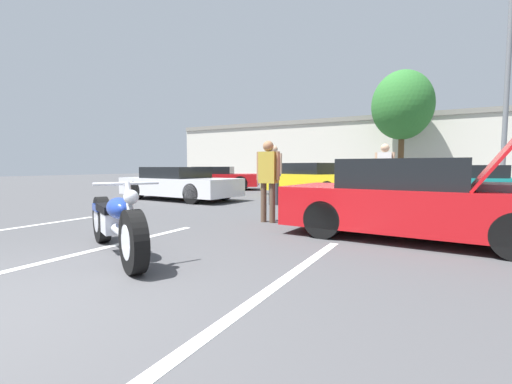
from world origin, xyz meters
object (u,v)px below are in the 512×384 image
at_px(parked_car_mid_left_row, 179,184).
at_px(spectator_by_show_car, 274,170).
at_px(light_pole, 510,80).
at_px(parked_car_right_row, 468,185).
at_px(motorcycle, 115,223).
at_px(show_car_hood_open, 416,200).
at_px(spectator_midground, 268,174).
at_px(spectator_near_motorcycle, 384,170).
at_px(parked_car_left_row, 216,178).
at_px(parked_car_mid_right_row, 313,180).
at_px(tree_background, 402,106).

bearing_deg(parked_car_mid_left_row, spectator_by_show_car, 6.39).
height_order(light_pole, parked_car_right_row, light_pole).
distance_m(motorcycle, show_car_hood_open, 4.50).
relative_size(light_pole, spectator_midground, 4.82).
height_order(spectator_near_motorcycle, spectator_by_show_car, spectator_by_show_car).
relative_size(motorcycle, spectator_by_show_car, 1.32).
bearing_deg(spectator_near_motorcycle, motorcycle, -108.89).
bearing_deg(parked_car_mid_left_row, motorcycle, -50.50).
relative_size(parked_car_right_row, spectator_by_show_car, 2.51).
relative_size(motorcycle, parked_car_mid_left_row, 0.53).
height_order(light_pole, parked_car_left_row, light_pole).
distance_m(light_pole, spectator_near_motorcycle, 8.06).
bearing_deg(show_car_hood_open, light_pole, 79.73).
xyz_separation_m(show_car_hood_open, parked_car_right_row, (1.06, 6.35, -0.03)).
bearing_deg(parked_car_mid_right_row, motorcycle, -66.21).
bearing_deg(parked_car_right_row, spectator_midground, -138.67).
bearing_deg(spectator_midground, spectator_by_show_car, 113.41).
height_order(motorcycle, parked_car_right_row, parked_car_right_row).
relative_size(parked_car_right_row, spectator_midground, 2.66).
relative_size(tree_background, parked_car_right_row, 1.46).
xyz_separation_m(parked_car_left_row, parked_car_mid_right_row, (5.42, -1.25, 0.05)).
relative_size(spectator_near_motorcycle, spectator_by_show_car, 1.00).
bearing_deg(show_car_hood_open, spectator_midground, 177.50).
relative_size(show_car_hood_open, parked_car_mid_left_row, 0.93).
bearing_deg(parked_car_left_row, tree_background, 18.47).
bearing_deg(spectator_near_motorcycle, tree_background, 93.60).
bearing_deg(motorcycle, spectator_by_show_car, 123.92).
distance_m(tree_background, spectator_by_show_car, 12.59).
relative_size(tree_background, spectator_midground, 3.89).
bearing_deg(light_pole, motorcycle, -113.82).
height_order(parked_car_mid_left_row, parked_car_right_row, parked_car_right_row).
distance_m(light_pole, parked_car_left_row, 12.78).
bearing_deg(parked_car_left_row, motorcycle, -85.13).
distance_m(light_pole, motorcycle, 15.05).
distance_m(parked_car_mid_left_row, spectator_near_motorcycle, 6.66).
relative_size(motorcycle, parked_car_left_row, 0.52).
height_order(parked_car_right_row, spectator_midground, spectator_midground).
bearing_deg(spectator_near_motorcycle, parked_car_left_row, 154.12).
height_order(light_pole, motorcycle, light_pole).
distance_m(parked_car_right_row, parked_car_left_row, 10.64).
xyz_separation_m(motorcycle, spectator_by_show_car, (-0.68, 6.20, 0.64)).
bearing_deg(parked_car_mid_right_row, parked_car_right_row, 15.84).
bearing_deg(light_pole, parked_car_left_row, -168.95).
xyz_separation_m(parked_car_mid_left_row, spectator_midground, (4.84, -2.82, 0.44)).
bearing_deg(parked_car_mid_left_row, parked_car_left_row, 115.41).
xyz_separation_m(motorcycle, parked_car_mid_left_row, (-4.25, 6.09, 0.13)).
xyz_separation_m(motorcycle, spectator_near_motorcycle, (2.34, 6.84, 0.64)).
distance_m(parked_car_mid_right_row, spectator_midground, 6.55).
distance_m(tree_background, parked_car_mid_left_row, 13.94).
xyz_separation_m(show_car_hood_open, spectator_near_motorcycle, (-1.02, 3.85, 0.44)).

